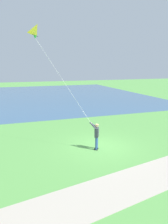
{
  "coord_description": "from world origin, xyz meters",
  "views": [
    {
      "loc": [
        -12.39,
        5.43,
        5.37
      ],
      "look_at": [
        -0.19,
        1.2,
        2.52
      ],
      "focal_mm": 34.06,
      "sensor_mm": 36.0,
      "label": 1
    }
  ],
  "objects": [
    {
      "name": "lake_water",
      "position": [
        26.0,
        4.0,
        0.0
      ],
      "size": [
        36.0,
        44.0,
        0.01
      ],
      "primitive_type": "cube",
      "color": "#385B7F",
      "rests_on": "ground"
    },
    {
      "name": "ground_plane",
      "position": [
        0.0,
        0.0,
        0.0
      ],
      "size": [
        120.0,
        120.0,
        0.0
      ],
      "primitive_type": "plane",
      "color": "#569947"
    },
    {
      "name": "flying_kite",
      "position": [
        1.67,
        3.59,
        7.37
      ],
      "size": [
        2.54,
        3.33,
        6.07
      ],
      "color": "yellow"
    },
    {
      "name": "person_kite_flyer",
      "position": [
        -0.37,
        0.43,
        1.05
      ],
      "size": [
        0.54,
        0.62,
        1.83
      ],
      "color": "#232328",
      "rests_on": "ground"
    },
    {
      "name": "walkway_path",
      "position": [
        -5.02,
        2.0,
        0.01
      ],
      "size": [
        8.62,
        31.85,
        0.02
      ],
      "primitive_type": "cube",
      "rotation": [
        0.0,
        0.0,
        0.2
      ],
      "color": "#ADA393",
      "rests_on": "ground"
    }
  ]
}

